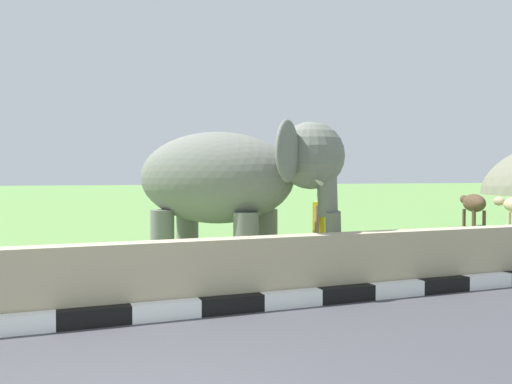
{
  "coord_description": "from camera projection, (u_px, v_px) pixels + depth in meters",
  "views": [
    {
      "loc": [
        -0.33,
        -3.45,
        1.88
      ],
      "look_at": [
        3.02,
        5.32,
        1.6
      ],
      "focal_mm": 36.79,
      "sensor_mm": 36.0,
      "label": 1
    }
  ],
  "objects": [
    {
      "name": "barrier_parapet",
      "position": [
        232.0,
        273.0,
        7.48
      ],
      "size": [
        28.0,
        0.36,
        1.0
      ],
      "primitive_type": "cube",
      "color": "tan",
      "rests_on": "ground_plane"
    },
    {
      "name": "striped_curb",
      "position": [
        56.0,
        321.0,
        6.37
      ],
      "size": [
        16.2,
        0.2,
        0.24
      ],
      "color": "white",
      "rests_on": "ground_plane"
    },
    {
      "name": "elephant",
      "position": [
        232.0,
        180.0,
        9.59
      ],
      "size": [
        3.85,
        3.82,
        2.82
      ],
      "color": "slate",
      "rests_on": "ground_plane"
    },
    {
      "name": "person_handler",
      "position": [
        323.0,
        227.0,
        9.96
      ],
      "size": [
        0.56,
        0.47,
        1.66
      ],
      "color": "navy",
      "rests_on": "ground_plane"
    },
    {
      "name": "cow_near",
      "position": [
        473.0,
        204.0,
        19.27
      ],
      "size": [
        1.09,
        1.91,
        1.23
      ],
      "color": "#473323",
      "rests_on": "ground_plane"
    }
  ]
}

